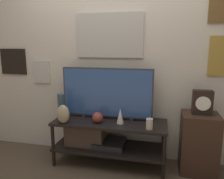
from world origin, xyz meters
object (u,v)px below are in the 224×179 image
at_px(vase_urn_stoneware, 63,114).
at_px(television, 107,93).
at_px(vase_slim_bronze, 120,116).
at_px(vase_round_glass, 98,117).
at_px(vase_tall_ceramic, 61,107).
at_px(mantel_clock, 202,102).
at_px(candle_jar, 149,124).

bearing_deg(vase_urn_stoneware, television, 32.44).
bearing_deg(television, vase_slim_bronze, -37.12).
relative_size(vase_urn_stoneware, vase_round_glass, 1.74).
distance_m(television, vase_tall_ceramic, 0.57).
xyz_separation_m(television, mantel_clock, (1.07, -0.04, -0.04)).
bearing_deg(television, vase_urn_stoneware, -147.56).
xyz_separation_m(television, vase_tall_ceramic, (-0.52, -0.15, -0.16)).
relative_size(vase_urn_stoneware, vase_tall_ceramic, 0.70).
xyz_separation_m(vase_tall_ceramic, candle_jar, (1.05, -0.10, -0.10)).
bearing_deg(candle_jar, mantel_clock, 20.69).
relative_size(television, mantel_clock, 4.14).
xyz_separation_m(vase_round_glass, vase_tall_ceramic, (-0.46, 0.03, 0.09)).
relative_size(vase_round_glass, vase_tall_ceramic, 0.40).
distance_m(vase_urn_stoneware, mantel_clock, 1.54).
height_order(vase_round_glass, vase_tall_ceramic, vase_tall_ceramic).
relative_size(vase_tall_ceramic, mantel_clock, 1.17).
bearing_deg(vase_urn_stoneware, vase_slim_bronze, 12.22).
relative_size(vase_slim_bronze, vase_tall_ceramic, 0.56).
xyz_separation_m(vase_slim_bronze, candle_jar, (0.33, -0.10, -0.03)).
bearing_deg(vase_slim_bronze, vase_tall_ceramic, -179.42).
bearing_deg(vase_tall_ceramic, vase_urn_stoneware, -57.98).
distance_m(vase_slim_bronze, candle_jar, 0.35).
distance_m(vase_slim_bronze, mantel_clock, 0.90).
height_order(vase_tall_ceramic, candle_jar, vase_tall_ceramic).
xyz_separation_m(vase_round_glass, candle_jar, (0.59, -0.07, -0.00)).
height_order(vase_round_glass, candle_jar, vase_round_glass).
bearing_deg(vase_tall_ceramic, television, 16.13).
height_order(vase_urn_stoneware, vase_round_glass, vase_urn_stoneware).
bearing_deg(television, vase_tall_ceramic, -163.87).
distance_m(vase_urn_stoneware, vase_tall_ceramic, 0.16).
height_order(vase_slim_bronze, vase_urn_stoneware, vase_urn_stoneware).
xyz_separation_m(vase_urn_stoneware, mantel_clock, (1.51, 0.24, 0.17)).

